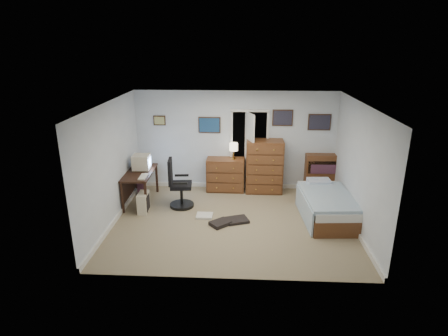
{
  "coord_description": "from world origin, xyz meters",
  "views": [
    {
      "loc": [
        0.19,
        -7.13,
        3.65
      ],
      "look_at": [
        -0.2,
        0.3,
        1.1
      ],
      "focal_mm": 30.0,
      "sensor_mm": 36.0,
      "label": 1
    }
  ],
  "objects_px": {
    "office_chair": "(178,189)",
    "tall_dresser": "(264,166)",
    "low_dresser": "(226,175)",
    "bed": "(325,205)",
    "computer_desk": "(136,179)"
  },
  "relations": [
    {
      "from": "computer_desk",
      "to": "bed",
      "type": "relative_size",
      "value": 0.69
    },
    {
      "from": "computer_desk",
      "to": "office_chair",
      "type": "bearing_deg",
      "value": -13.39
    },
    {
      "from": "computer_desk",
      "to": "low_dresser",
      "type": "height_order",
      "value": "low_dresser"
    },
    {
      "from": "bed",
      "to": "office_chair",
      "type": "bearing_deg",
      "value": 169.47
    },
    {
      "from": "tall_dresser",
      "to": "computer_desk",
      "type": "bearing_deg",
      "value": -165.38
    },
    {
      "from": "low_dresser",
      "to": "bed",
      "type": "relative_size",
      "value": 0.49
    },
    {
      "from": "tall_dresser",
      "to": "bed",
      "type": "relative_size",
      "value": 0.69
    },
    {
      "from": "office_chair",
      "to": "tall_dresser",
      "type": "xyz_separation_m",
      "value": [
        1.99,
        1.03,
        0.23
      ]
    },
    {
      "from": "low_dresser",
      "to": "tall_dresser",
      "type": "bearing_deg",
      "value": -0.3
    },
    {
      "from": "computer_desk",
      "to": "office_chair",
      "type": "xyz_separation_m",
      "value": [
        1.03,
        -0.22,
        -0.14
      ]
    },
    {
      "from": "tall_dresser",
      "to": "office_chair",
      "type": "bearing_deg",
      "value": -153.12
    },
    {
      "from": "office_chair",
      "to": "low_dresser",
      "type": "relative_size",
      "value": 1.21
    },
    {
      "from": "office_chair",
      "to": "tall_dresser",
      "type": "relative_size",
      "value": 0.86
    },
    {
      "from": "office_chair",
      "to": "tall_dresser",
      "type": "height_order",
      "value": "tall_dresser"
    },
    {
      "from": "low_dresser",
      "to": "computer_desk",
      "type": "bearing_deg",
      "value": -156.54
    }
  ]
}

